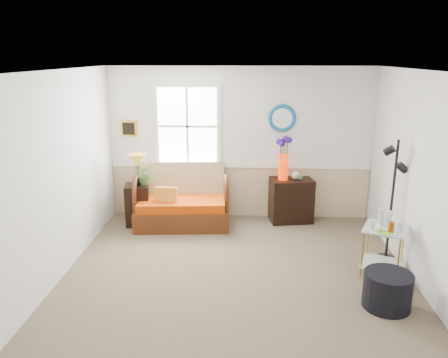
{
  "coord_description": "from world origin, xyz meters",
  "views": [
    {
      "loc": [
        0.11,
        -4.87,
        2.78
      ],
      "look_at": [
        -0.18,
        0.59,
        1.21
      ],
      "focal_mm": 35.0,
      "sensor_mm": 36.0,
      "label": 1
    }
  ],
  "objects_px": {
    "loveseat": "(182,196)",
    "lamp_stand": "(138,204)",
    "cabinet": "(291,200)",
    "floor_lamp": "(392,201)",
    "side_table": "(383,251)",
    "ottoman": "(387,290)"
  },
  "relations": [
    {
      "from": "loveseat",
      "to": "lamp_stand",
      "type": "distance_m",
      "value": 0.77
    },
    {
      "from": "cabinet",
      "to": "floor_lamp",
      "type": "distance_m",
      "value": 1.91
    },
    {
      "from": "loveseat",
      "to": "lamp_stand",
      "type": "bearing_deg",
      "value": 175.84
    },
    {
      "from": "lamp_stand",
      "to": "floor_lamp",
      "type": "bearing_deg",
      "value": -16.34
    },
    {
      "from": "side_table",
      "to": "floor_lamp",
      "type": "xyz_separation_m",
      "value": [
        0.21,
        0.47,
        0.53
      ]
    },
    {
      "from": "side_table",
      "to": "ottoman",
      "type": "relative_size",
      "value": 1.2
    },
    {
      "from": "loveseat",
      "to": "floor_lamp",
      "type": "bearing_deg",
      "value": -24.37
    },
    {
      "from": "cabinet",
      "to": "floor_lamp",
      "type": "bearing_deg",
      "value": -58.64
    },
    {
      "from": "lamp_stand",
      "to": "floor_lamp",
      "type": "xyz_separation_m",
      "value": [
        3.81,
        -1.12,
        0.51
      ]
    },
    {
      "from": "loveseat",
      "to": "side_table",
      "type": "bearing_deg",
      "value": -33.4
    },
    {
      "from": "floor_lamp",
      "to": "loveseat",
      "type": "bearing_deg",
      "value": -176.07
    },
    {
      "from": "loveseat",
      "to": "cabinet",
      "type": "height_order",
      "value": "loveseat"
    },
    {
      "from": "cabinet",
      "to": "side_table",
      "type": "bearing_deg",
      "value": -71.27
    },
    {
      "from": "floor_lamp",
      "to": "ottoman",
      "type": "bearing_deg",
      "value": -82.56
    },
    {
      "from": "side_table",
      "to": "ottoman",
      "type": "bearing_deg",
      "value": -101.93
    },
    {
      "from": "loveseat",
      "to": "cabinet",
      "type": "relative_size",
      "value": 2.04
    },
    {
      "from": "lamp_stand",
      "to": "cabinet",
      "type": "bearing_deg",
      "value": 6.19
    },
    {
      "from": "loveseat",
      "to": "side_table",
      "type": "xyz_separation_m",
      "value": [
        2.85,
        -1.59,
        -0.18
      ]
    },
    {
      "from": "floor_lamp",
      "to": "lamp_stand",
      "type": "bearing_deg",
      "value": -172.31
    },
    {
      "from": "loveseat",
      "to": "cabinet",
      "type": "bearing_deg",
      "value": 4.39
    },
    {
      "from": "cabinet",
      "to": "ottoman",
      "type": "distance_m",
      "value": 2.78
    },
    {
      "from": "side_table",
      "to": "floor_lamp",
      "type": "height_order",
      "value": "floor_lamp"
    }
  ]
}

